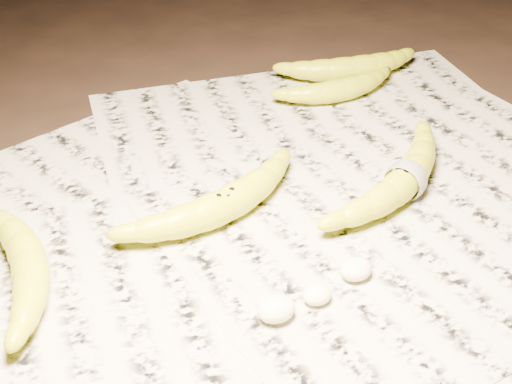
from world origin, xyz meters
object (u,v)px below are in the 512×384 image
banana_center (224,202)px  banana_taped (406,178)px  banana_left_b (28,260)px  banana_upper_a (352,66)px  banana_upper_b (341,87)px

banana_center → banana_taped: (0.20, -0.06, -0.00)m
banana_left_b → banana_taped: size_ratio=0.82×
banana_left_b → banana_upper_a: (0.53, 0.19, 0.00)m
banana_left_b → banana_taped: bearing=-93.2°
banana_left_b → banana_center: bearing=-86.6°
banana_taped → banana_upper_a: bearing=40.4°
banana_left_b → banana_taped: (0.41, -0.08, 0.00)m
banana_upper_a → banana_upper_b: size_ratio=1.19×
banana_taped → banana_left_b: bearing=144.7°
banana_center → banana_upper_b: size_ratio=1.34×
banana_left_b → banana_center: size_ratio=0.88×
banana_upper_a → banana_upper_b: bearing=-123.8°
banana_center → banana_upper_a: bearing=22.2°
banana_center → banana_upper_b: 0.32m
banana_center → banana_upper_a: (0.32, 0.20, -0.00)m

